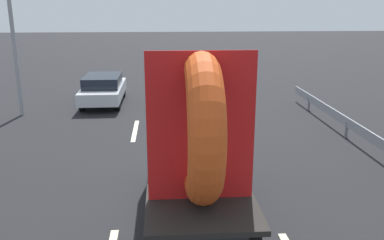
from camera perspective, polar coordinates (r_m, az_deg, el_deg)
The scene contains 7 objects.
ground_plane at distance 9.81m, azimuth -1.57°, elevation -11.27°, with size 120.00×120.00×0.00m, color black.
flatbed_truck at distance 8.70m, azimuth 0.35°, elevation -2.58°, with size 2.02×4.88×3.74m.
distant_sedan at distance 19.33m, azimuth -12.24°, elevation 4.31°, with size 1.75×4.08×1.33m.
traffic_light at distance 17.93m, azimuth -24.02°, elevation 14.14°, with size 0.42×0.36×6.77m.
guardrail at distance 13.47m, azimuth 24.09°, elevation -2.58°, with size 0.10×15.00×0.71m.
lane_dash_left_far at distance 15.14m, azimuth -7.92°, elevation -1.45°, with size 2.61×0.16×0.01m, color beige.
lane_dash_right_far at distance 14.82m, azimuth 5.13°, elevation -1.74°, with size 2.98×0.16×0.01m, color beige.
Camera 1 is at (-0.37, -8.72, 4.48)m, focal length 38.31 mm.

